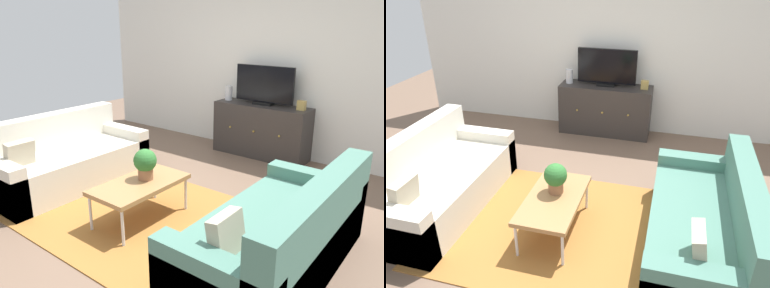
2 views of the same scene
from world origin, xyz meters
TOP-DOWN VIEW (x-y plane):
  - ground_plane at (0.00, 0.00)m, footprint 10.00×10.00m
  - wall_back at (0.00, 2.55)m, footprint 6.40×0.12m
  - area_rug at (0.00, -0.15)m, footprint 2.50×1.90m
  - couch_left_side at (-1.44, -0.10)m, footprint 0.90×1.87m
  - couch_right_side at (1.44, -0.10)m, footprint 0.90×1.87m
  - coffee_table at (-0.02, -0.20)m, footprint 0.52×0.95m
  - potted_plant at (-0.03, -0.11)m, footprint 0.23×0.23m
  - tv_console at (-0.02, 2.27)m, footprint 1.39×0.47m
  - flat_screen_tv at (-0.02, 2.29)m, footprint 0.88×0.16m
  - glass_vase at (-0.60, 2.27)m, footprint 0.11×0.11m
  - mantel_clock at (0.56, 2.27)m, footprint 0.11×0.07m

SIDE VIEW (x-z plane):
  - ground_plane at x=0.00m, z-range 0.00..0.00m
  - area_rug at x=0.00m, z-range 0.00..0.01m
  - couch_left_side at x=-1.44m, z-range -0.13..0.69m
  - couch_right_side at x=1.44m, z-range -0.13..0.69m
  - coffee_table at x=-0.02m, z-range 0.17..0.58m
  - tv_console at x=-0.02m, z-range 0.00..0.77m
  - potted_plant at x=-0.03m, z-range 0.43..0.74m
  - mantel_clock at x=0.56m, z-range 0.77..0.90m
  - glass_vase at x=-0.60m, z-range 0.77..0.98m
  - flat_screen_tv at x=-0.02m, z-range 0.76..1.32m
  - wall_back at x=0.00m, z-range 0.00..2.70m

